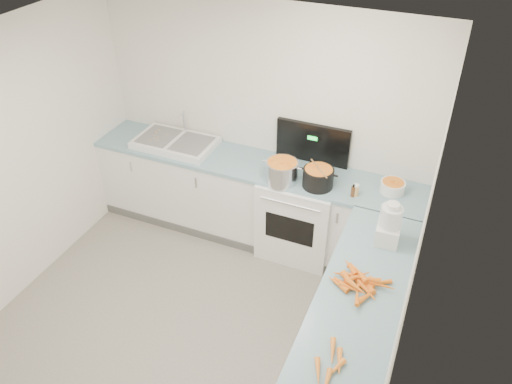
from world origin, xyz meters
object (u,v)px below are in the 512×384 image
at_px(spice_jar, 356,191).
at_px(food_processor, 389,225).
at_px(mixing_bowl, 392,187).
at_px(extract_bottle, 353,191).
at_px(sink, 175,142).
at_px(black_pot, 318,179).
at_px(steel_pot, 282,172).
at_px(stove, 300,212).

bearing_deg(spice_jar, food_processor, -53.46).
bearing_deg(mixing_bowl, extract_bottle, -146.33).
distance_m(sink, black_pot, 1.65).
bearing_deg(food_processor, black_pot, 144.74).
bearing_deg(extract_bottle, spice_jar, 46.40).
bearing_deg(sink, spice_jar, -4.20).
height_order(black_pot, spice_jar, black_pot).
distance_m(steel_pot, mixing_bowl, 1.05).
distance_m(black_pot, extract_bottle, 0.35).
relative_size(black_pot, spice_jar, 2.85).
relative_size(extract_bottle, spice_jar, 1.01).
height_order(stove, extract_bottle, stove).
distance_m(stove, black_pot, 0.60).
xyz_separation_m(sink, spice_jar, (2.01, -0.15, 0.01)).
height_order(extract_bottle, food_processor, food_processor).
xyz_separation_m(mixing_bowl, spice_jar, (-0.30, -0.19, -0.00)).
distance_m(spice_jar, food_processor, 0.67).
bearing_deg(extract_bottle, mixing_bowl, 33.67).
relative_size(stove, black_pot, 4.64).
relative_size(stove, mixing_bowl, 5.86).
bearing_deg(food_processor, sink, 164.30).
bearing_deg(steel_pot, spice_jar, 2.82).
height_order(sink, mixing_bowl, sink).
bearing_deg(stove, sink, 179.38).
relative_size(steel_pot, spice_jar, 3.04).
bearing_deg(sink, stove, -0.62).
height_order(stove, food_processor, stove).
bearing_deg(sink, extract_bottle, -4.83).
xyz_separation_m(steel_pot, mixing_bowl, (1.02, 0.23, -0.04)).
height_order(sink, spice_jar, sink).
height_order(stove, steel_pot, stove).
distance_m(steel_pot, black_pot, 0.35).
relative_size(stove, extract_bottle, 13.10).
height_order(steel_pot, food_processor, food_processor).
relative_size(stove, steel_pot, 4.34).
relative_size(sink, spice_jar, 8.36).
xyz_separation_m(stove, black_pot, (0.19, -0.12, 0.55)).
relative_size(mixing_bowl, food_processor, 0.61).
height_order(spice_jar, food_processor, food_processor).
bearing_deg(black_pot, extract_bottle, -4.99).
relative_size(black_pot, food_processor, 0.77).
distance_m(black_pot, food_processor, 0.93).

